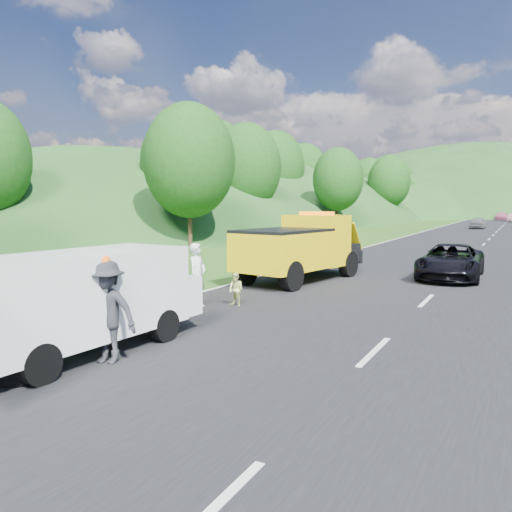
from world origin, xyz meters
The scene contains 14 objects.
ground centered at (0.00, 0.00, 0.00)m, with size 320.00×320.00×0.00m, color #38661E.
road_surface centered at (3.00, 40.00, 0.01)m, with size 14.00×200.00×0.02m, color black.
tree_line_left centered at (-19.00, 60.00, 0.00)m, with size 14.00×140.00×14.00m, color #225218, non-canonical shape.
tow_truck centered at (-1.99, 5.90, 1.30)m, with size 3.20×6.46×2.66m.
white_van centered at (-2.07, -4.78, 1.14)m, with size 3.12×5.80×2.02m.
woman centered at (-2.60, -0.13, 0.00)m, with size 0.67×0.49×1.84m, color silver.
child centered at (-1.71, 0.53, 0.00)m, with size 0.47×0.37×0.97m, color #C2CA6B.
worker centered at (-1.21, -5.03, 0.00)m, with size 1.24×0.71×1.92m, color black.
suitcase centered at (-5.04, 0.61, 0.26)m, with size 0.32×0.18×0.52m, color #504A3C.
spare_tire centered at (-1.78, -6.48, 0.00)m, with size 0.66×0.66×0.20m, color black.
passing_suv centered at (3.04, 9.17, 0.00)m, with size 2.25×4.88×1.36m, color black.
dist_car_a centered at (0.66, 53.10, 0.00)m, with size 1.65×4.11×1.40m, color #56545A.
dist_car_b centered at (3.80, 79.31, 0.00)m, with size 1.41×4.05×1.33m, color #7D5359.
dist_car_c centered at (1.80, 88.87, 0.00)m, with size 2.00×4.91×1.42m, color #A65372.
Camera 1 is at (5.52, -11.69, 2.97)m, focal length 35.00 mm.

